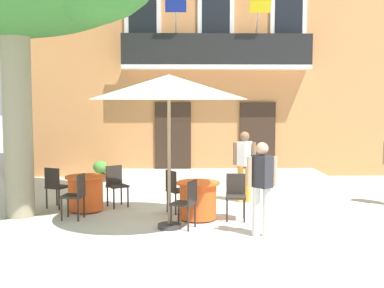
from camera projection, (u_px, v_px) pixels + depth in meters
ground_plane at (204, 213)px, 10.64m from camera, size 120.00×120.00×0.00m
building_facade at (211, 59)px, 17.27m from camera, size 13.00×5.09×7.50m
entrance_step_platform at (217, 177)px, 14.63m from camera, size 6.11×1.99×0.25m
cafe_table_near_tree at (86, 193)px, 10.81m from camera, size 0.86×0.86×0.76m
cafe_chair_near_tree_0 at (116, 183)px, 11.27m from camera, size 0.55×0.55×0.91m
cafe_chair_near_tree_1 at (55, 185)px, 11.04m from camera, size 0.53×0.53×0.91m
cafe_chair_near_tree_2 at (76, 193)px, 10.05m from camera, size 0.46×0.46×0.91m
cafe_table_middle at (198, 200)px, 10.04m from camera, size 0.86×0.86×0.76m
cafe_chair_middle_0 at (175, 188)px, 10.61m from camera, size 0.55×0.55×0.91m
cafe_chair_middle_1 at (187, 201)px, 9.31m from camera, size 0.53×0.53×0.91m
cafe_chair_middle_2 at (236, 193)px, 10.05m from camera, size 0.44×0.44×0.91m
cafe_umbrella at (169, 88)px, 9.16m from camera, size 2.90×2.90×2.85m
ground_planter_left at (100, 170)px, 14.63m from camera, size 0.43×0.43×0.61m
pedestrian_near_entrance at (244, 162)px, 11.69m from camera, size 0.53×0.40×1.65m
pedestrian_by_tree at (262, 183)px, 8.77m from camera, size 0.53×0.40×1.66m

